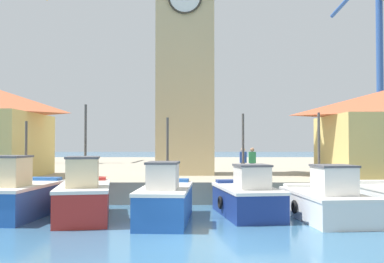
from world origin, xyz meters
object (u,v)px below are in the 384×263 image
(fishing_boat_far_left, at_px, (16,196))
(fishing_boat_left_outer, at_px, (82,197))
(fishing_boat_center, at_px, (324,201))
(port_crane_far, at_px, (377,89))
(fishing_boat_mid_left, at_px, (245,198))
(clock_tower, at_px, (184,51))
(dock_worker_along_quay, at_px, (251,163))
(fishing_boat_left_inner, at_px, (164,200))
(dock_worker_near_tower, at_px, (241,163))

(fishing_boat_far_left, height_order, fishing_boat_left_outer, fishing_boat_left_outer)
(fishing_boat_center, height_order, port_crane_far, port_crane_far)
(fishing_boat_far_left, distance_m, fishing_boat_mid_left, 8.98)
(fishing_boat_mid_left, height_order, port_crane_far, port_crane_far)
(clock_tower, distance_m, port_crane_far, 19.03)
(fishing_boat_left_outer, height_order, dock_worker_along_quay, fishing_boat_left_outer)
(fishing_boat_left_inner, xyz_separation_m, dock_worker_along_quay, (3.99, 5.67, 1.12))
(port_crane_far, distance_m, dock_worker_along_quay, 20.35)
(fishing_boat_left_outer, height_order, dock_worker_near_tower, fishing_boat_left_outer)
(dock_worker_near_tower, bearing_deg, clock_tower, 124.92)
(fishing_boat_left_inner, height_order, dock_worker_along_quay, fishing_boat_left_inner)
(fishing_boat_mid_left, bearing_deg, dock_worker_along_quay, 79.74)
(fishing_boat_center, xyz_separation_m, clock_tower, (-5.46, 10.16, 7.80))
(fishing_boat_center, bearing_deg, port_crane_far, 62.58)
(clock_tower, relative_size, dock_worker_near_tower, 9.78)
(fishing_boat_far_left, distance_m, clock_tower, 13.83)
(fishing_boat_mid_left, height_order, dock_worker_along_quay, fishing_boat_mid_left)
(fishing_boat_far_left, xyz_separation_m, fishing_boat_mid_left, (8.98, 0.29, -0.10))
(fishing_boat_mid_left, distance_m, fishing_boat_center, 3.00)
(fishing_boat_mid_left, height_order, dock_worker_near_tower, fishing_boat_mid_left)
(fishing_boat_far_left, xyz_separation_m, port_crane_far, (22.41, 19.78, 6.62))
(fishing_boat_center, bearing_deg, dock_worker_near_tower, 112.73)
(fishing_boat_left_inner, relative_size, fishing_boat_mid_left, 1.07)
(port_crane_far, bearing_deg, fishing_boat_mid_left, -124.58)
(fishing_boat_left_inner, height_order, port_crane_far, port_crane_far)
(fishing_boat_left_outer, distance_m, fishing_boat_left_inner, 3.19)
(port_crane_far, bearing_deg, fishing_boat_far_left, -138.57)
(fishing_boat_mid_left, xyz_separation_m, dock_worker_along_quay, (0.82, 4.51, 1.17))
(dock_worker_near_tower, bearing_deg, fishing_boat_left_outer, -140.25)
(fishing_boat_far_left, distance_m, fishing_boat_center, 11.86)
(clock_tower, relative_size, dock_worker_along_quay, 9.78)
(fishing_boat_far_left, height_order, fishing_boat_left_inner, fishing_boat_left_inner)
(fishing_boat_center, relative_size, clock_tower, 0.32)
(fishing_boat_left_outer, relative_size, dock_worker_along_quay, 3.14)
(fishing_boat_left_inner, xyz_separation_m, fishing_boat_center, (6.04, 0.28, -0.09))
(fishing_boat_left_outer, distance_m, dock_worker_near_tower, 8.83)
(fishing_boat_left_outer, xyz_separation_m, clock_tower, (3.73, 9.91, 7.68))
(fishing_boat_left_inner, bearing_deg, clock_tower, 86.81)
(fishing_boat_far_left, height_order, fishing_boat_mid_left, fishing_boat_mid_left)
(clock_tower, distance_m, dock_worker_near_tower, 8.44)
(dock_worker_near_tower, relative_size, dock_worker_along_quay, 1.00)
(port_crane_far, height_order, dock_worker_along_quay, port_crane_far)
(clock_tower, bearing_deg, fishing_boat_mid_left, -74.40)
(fishing_boat_left_inner, relative_size, dock_worker_along_quay, 3.11)
(dock_worker_near_tower, height_order, dock_worker_along_quay, same)
(fishing_boat_far_left, relative_size, dock_worker_near_tower, 2.97)
(clock_tower, relative_size, port_crane_far, 0.93)
(fishing_boat_far_left, distance_m, dock_worker_along_quay, 10.96)
(fishing_boat_center, distance_m, dock_worker_along_quay, 5.89)
(fishing_boat_mid_left, bearing_deg, fishing_boat_far_left, -178.15)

